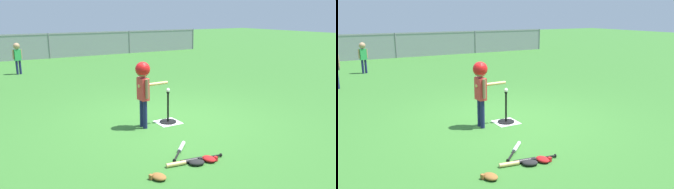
{
  "view_description": "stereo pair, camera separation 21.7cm",
  "coord_description": "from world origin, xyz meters",
  "views": [
    {
      "loc": [
        -3.27,
        -5.26,
        2.05
      ],
      "look_at": [
        -0.11,
        -0.01,
        0.55
      ],
      "focal_mm": 35.92,
      "sensor_mm": 36.0,
      "label": 1
    },
    {
      "loc": [
        -3.08,
        -5.37,
        2.05
      ],
      "look_at": [
        -0.11,
        -0.01,
        0.55
      ],
      "focal_mm": 35.92,
      "sensor_mm": 36.0,
      "label": 2
    }
  ],
  "objects": [
    {
      "name": "glove_tossed_aside",
      "position": [
        -0.5,
        -1.79,
        0.04
      ],
      "size": [
        0.21,
        0.25,
        0.07
      ],
      "color": "#B21919",
      "rests_on": "ground_plane"
    },
    {
      "name": "batting_tee",
      "position": [
        -0.11,
        -0.01,
        0.09
      ],
      "size": [
        0.32,
        0.32,
        0.6
      ],
      "color": "black",
      "rests_on": "ground_plane"
    },
    {
      "name": "fielder_deep_center",
      "position": [
        -1.81,
        7.05,
        0.69
      ],
      "size": [
        0.31,
        0.21,
        1.07
      ],
      "color": "#191E4C",
      "rests_on": "ground_plane"
    },
    {
      "name": "spare_bat_black",
      "position": [
        -0.68,
        -1.7,
        0.03
      ],
      "size": [
        0.65,
        0.15,
        0.06
      ],
      "color": "black",
      "rests_on": "ground_plane"
    },
    {
      "name": "ground_plane",
      "position": [
        0.0,
        0.0,
        0.0
      ],
      "size": [
        60.0,
        60.0,
        0.0
      ],
      "primitive_type": "plane",
      "color": "#336B28"
    },
    {
      "name": "batter_child",
      "position": [
        -0.64,
        -0.02,
        0.86
      ],
      "size": [
        0.64,
        0.35,
        1.21
      ],
      "color": "#191E4C",
      "rests_on": "ground_plane"
    },
    {
      "name": "outfield_fence",
      "position": [
        0.0,
        10.73,
        0.62
      ],
      "size": [
        16.06,
        0.06,
        1.15
      ],
      "color": "slate",
      "rests_on": "ground_plane"
    },
    {
      "name": "home_plate",
      "position": [
        -0.11,
        -0.01,
        0.0
      ],
      "size": [
        0.44,
        0.44,
        0.01
      ],
      "primitive_type": "cube",
      "color": "white",
      "rests_on": "ground_plane"
    },
    {
      "name": "spare_bat_wood",
      "position": [
        -0.93,
        -1.69,
        0.03
      ],
      "size": [
        0.58,
        0.15,
        0.06
      ],
      "color": "#DBB266",
      "rests_on": "ground_plane"
    },
    {
      "name": "spare_bat_silver",
      "position": [
        -0.64,
        -1.26,
        0.03
      ],
      "size": [
        0.53,
        0.54,
        0.06
      ],
      "color": "silver",
      "rests_on": "ground_plane"
    },
    {
      "name": "glove_by_plate",
      "position": [
        -1.38,
        -1.88,
        0.04
      ],
      "size": [
        0.22,
        0.26,
        0.07
      ],
      "color": "brown",
      "rests_on": "ground_plane"
    },
    {
      "name": "glove_near_bats",
      "position": [
        -0.72,
        -1.79,
        0.04
      ],
      "size": [
        0.26,
        0.23,
        0.07
      ],
      "color": "black",
      "rests_on": "ground_plane"
    },
    {
      "name": "baseball_on_tee",
      "position": [
        -0.11,
        -0.01,
        0.63
      ],
      "size": [
        0.07,
        0.07,
        0.07
      ],
      "primitive_type": "sphere",
      "color": "white",
      "rests_on": "batting_tee"
    }
  ]
}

